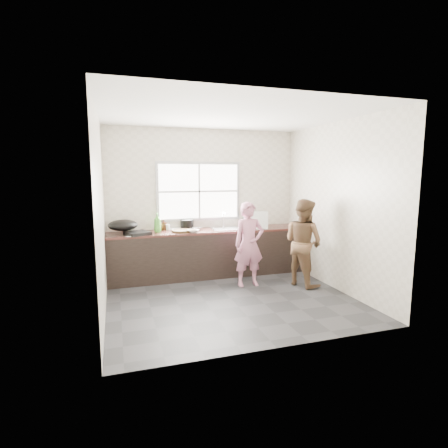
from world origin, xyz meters
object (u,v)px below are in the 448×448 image
object	(u,v)px
bottle_brown_short	(160,225)
dish_rack	(255,219)
woman	(249,247)
wok	(123,225)
plate_food	(174,229)
bottle_green	(157,223)
bowl_held	(249,228)
pot_lid_right	(135,231)
black_pot	(187,224)
bottle_brown_tall	(163,225)
pot_lid_left	(131,235)
burner	(138,233)
person_side	(303,242)
glass_jar	(168,227)
cutting_board	(182,231)
bowl_mince	(193,231)
bowl_crabs	(244,226)

from	to	relation	value
bottle_brown_short	dish_rack	distance (m)	1.76
woman	wok	xyz separation A→B (m)	(-2.00, 0.75, 0.35)
plate_food	bottle_green	distance (m)	0.42
bowl_held	pot_lid_right	distance (m)	2.06
pot_lid_right	plate_food	bearing A→B (deg)	0.00
black_pot	bottle_brown_tall	xyz separation A→B (m)	(-0.44, 0.00, 0.01)
woman	plate_food	distance (m)	1.50
dish_rack	plate_food	bearing A→B (deg)	-178.37
bowl_held	bottle_brown_short	bearing A→B (deg)	164.27
bowl_held	bottle_green	bearing A→B (deg)	172.44
woman	pot_lid_left	size ratio (longest dim) A/B	5.32
bottle_brown_short	pot_lid_right	xyz separation A→B (m)	(-0.45, 0.00, -0.08)
burner	black_pot	bearing A→B (deg)	22.50
person_side	wok	xyz separation A→B (m)	(-2.89, 0.98, 0.28)
plate_food	bottle_brown_short	world-z (taller)	bottle_brown_short
bottle_brown_short	bottle_green	bearing A→B (deg)	-108.70
burner	pot_lid_left	distance (m)	0.13
plate_food	glass_jar	world-z (taller)	glass_jar
dish_rack	woman	bearing A→B (deg)	-105.76
bottle_brown_short	woman	bearing A→B (deg)	-36.82
plate_food	cutting_board	bearing A→B (deg)	-73.38
black_pot	bowl_mince	bearing A→B (deg)	-87.57
glass_jar	black_pot	bearing A→B (deg)	6.60
person_side	dish_rack	world-z (taller)	person_side
bowl_mince	black_pot	size ratio (longest dim) A/B	0.86
pot_lid_left	bottle_brown_short	bearing A→B (deg)	38.77
person_side	bottle_green	world-z (taller)	person_side
burner	wok	distance (m)	0.29
bottle_brown_short	person_side	bearing A→B (deg)	-28.98
woman	pot_lid_right	bearing A→B (deg)	152.21
plate_food	bottle_brown_tall	distance (m)	0.21
glass_jar	pot_lid_left	xyz separation A→B (m)	(-0.68, -0.40, -0.04)
cutting_board	wok	xyz separation A→B (m)	(-1.00, 0.06, 0.14)
bottle_green	plate_food	bearing A→B (deg)	34.83
bowl_crabs	pot_lid_right	xyz separation A→B (m)	(-2.01, 0.19, -0.03)
plate_food	bowl_held	bearing A→B (deg)	-18.47
black_pot	bottle_brown_tall	size ratio (longest dim) A/B	1.28
bottle_brown_short	burner	world-z (taller)	bottle_brown_short
glass_jar	plate_food	bearing A→B (deg)	20.19
person_side	bottle_green	bearing A→B (deg)	45.92
bottle_brown_short	bowl_crabs	bearing A→B (deg)	-6.82
bottle_green	pot_lid_right	world-z (taller)	bottle_green
bowl_held	burner	xyz separation A→B (m)	(-1.99, 0.06, -0.01)
pot_lid_left	bowl_crabs	bearing A→B (deg)	6.81
bottle_brown_tall	bottle_brown_short	distance (m)	0.06
pot_lid_left	pot_lid_right	bearing A→B (deg)	76.97
bowl_crabs	dish_rack	world-z (taller)	dish_rack
bowl_held	bowl_crabs	bearing A→B (deg)	88.94
person_side	bowl_mince	bearing A→B (deg)	44.79
bowl_held	black_pot	world-z (taller)	black_pot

